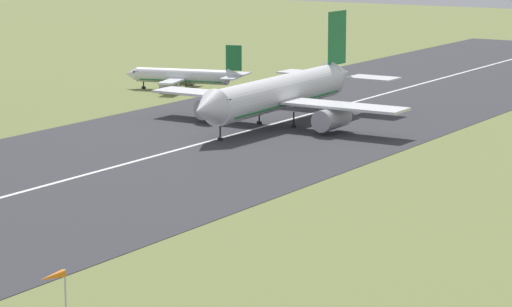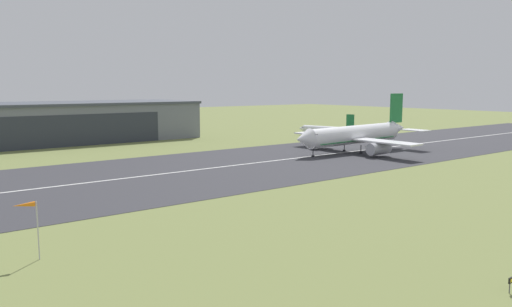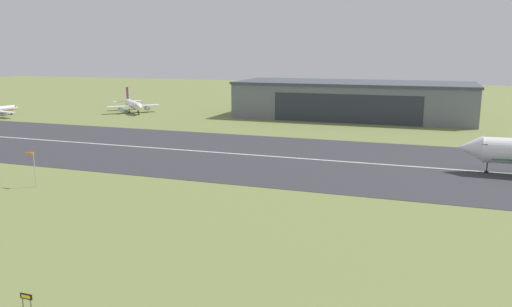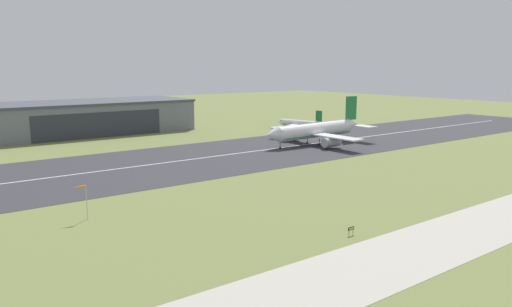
{
  "view_description": "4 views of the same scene",
  "coord_description": "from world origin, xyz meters",
  "px_view_note": "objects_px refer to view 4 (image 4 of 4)",
  "views": [
    {
      "loc": [
        -81.76,
        9.05,
        32.0
      ],
      "look_at": [
        31.91,
        79.4,
        6.44
      ],
      "focal_mm": 85.0,
      "sensor_mm": 36.0,
      "label": 1
    },
    {
      "loc": [
        -29.46,
        9.05,
        19.32
      ],
      "look_at": [
        25.91,
        80.46,
        7.14
      ],
      "focal_mm": 35.0,
      "sensor_mm": 36.0,
      "label": 2
    },
    {
      "loc": [
        54.42,
        -5.93,
        25.3
      ],
      "look_at": [
        23.88,
        80.72,
        6.43
      ],
      "focal_mm": 35.0,
      "sensor_mm": 36.0,
      "label": 3
    },
    {
      "loc": [
        -45.66,
        -25.64,
        28.92
      ],
      "look_at": [
        31.98,
        75.96,
        6.31
      ],
      "focal_mm": 35.0,
      "sensor_mm": 36.0,
      "label": 4
    }
  ],
  "objects_px": {
    "airplane_parked_west": "(300,123)",
    "runway_sign": "(351,229)",
    "airplane_landing": "(315,131)",
    "windsock_pole": "(80,189)"
  },
  "relations": [
    {
      "from": "windsock_pole",
      "to": "airplane_landing",
      "type": "bearing_deg",
      "value": 21.83
    },
    {
      "from": "airplane_landing",
      "to": "runway_sign",
      "type": "relative_size",
      "value": 30.78
    },
    {
      "from": "airplane_landing",
      "to": "windsock_pole",
      "type": "height_order",
      "value": "airplane_landing"
    },
    {
      "from": "airplane_landing",
      "to": "windsock_pole",
      "type": "relative_size",
      "value": 6.85
    },
    {
      "from": "windsock_pole",
      "to": "airplane_parked_west",
      "type": "bearing_deg",
      "value": 31.37
    },
    {
      "from": "airplane_landing",
      "to": "runway_sign",
      "type": "distance_m",
      "value": 101.1
    },
    {
      "from": "airplane_parked_west",
      "to": "runway_sign",
      "type": "relative_size",
      "value": 16.78
    },
    {
      "from": "runway_sign",
      "to": "airplane_parked_west",
      "type": "bearing_deg",
      "value": 51.19
    },
    {
      "from": "airplane_parked_west",
      "to": "runway_sign",
      "type": "xyz_separation_m",
      "value": [
        -91.21,
        -113.41,
        -1.6
      ]
    },
    {
      "from": "airplane_landing",
      "to": "windsock_pole",
      "type": "bearing_deg",
      "value": -158.17
    }
  ]
}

